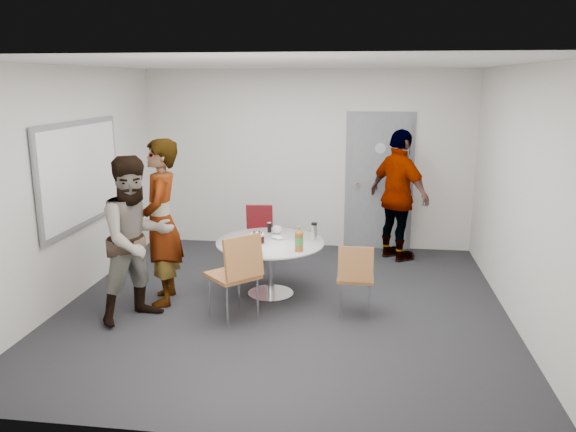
# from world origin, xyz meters

# --- Properties ---
(floor) EXTENTS (5.00, 5.00, 0.00)m
(floor) POSITION_xyz_m (0.00, 0.00, 0.00)
(floor) COLOR black
(floor) RESTS_ON ground
(ceiling) EXTENTS (5.00, 5.00, 0.00)m
(ceiling) POSITION_xyz_m (0.00, 0.00, 2.70)
(ceiling) COLOR silver
(ceiling) RESTS_ON wall_back
(wall_back) EXTENTS (5.00, 0.00, 5.00)m
(wall_back) POSITION_xyz_m (0.00, 2.50, 1.35)
(wall_back) COLOR silver
(wall_back) RESTS_ON floor
(wall_left) EXTENTS (0.00, 5.00, 5.00)m
(wall_left) POSITION_xyz_m (-2.50, 0.00, 1.35)
(wall_left) COLOR silver
(wall_left) RESTS_ON floor
(wall_right) EXTENTS (0.00, 5.00, 5.00)m
(wall_right) POSITION_xyz_m (2.50, 0.00, 1.35)
(wall_right) COLOR silver
(wall_right) RESTS_ON floor
(wall_front) EXTENTS (5.00, 0.00, 5.00)m
(wall_front) POSITION_xyz_m (0.00, -2.50, 1.35)
(wall_front) COLOR silver
(wall_front) RESTS_ON floor
(door) EXTENTS (1.02, 0.17, 2.12)m
(door) POSITION_xyz_m (1.10, 2.48, 1.03)
(door) COLOR slate
(door) RESTS_ON wall_back
(whiteboard) EXTENTS (0.04, 1.90, 1.25)m
(whiteboard) POSITION_xyz_m (-2.46, 0.20, 1.45)
(whiteboard) COLOR gray
(whiteboard) RESTS_ON wall_left
(table) EXTENTS (1.29, 1.29, 0.96)m
(table) POSITION_xyz_m (-0.19, 0.31, 0.58)
(table) COLOR silver
(table) RESTS_ON floor
(chair_near_left) EXTENTS (0.68, 0.68, 0.98)m
(chair_near_left) POSITION_xyz_m (-0.42, -0.50, 0.60)
(chair_near_left) COLOR brown
(chair_near_left) RESTS_ON floor
(chair_near_right) EXTENTS (0.39, 0.43, 0.82)m
(chair_near_right) POSITION_xyz_m (0.81, -0.19, 0.50)
(chair_near_right) COLOR brown
(chair_near_right) RESTS_ON floor
(chair_far) EXTENTS (0.43, 0.46, 0.83)m
(chair_far) POSITION_xyz_m (-0.57, 1.51, 0.50)
(chair_far) COLOR maroon
(chair_far) RESTS_ON floor
(person_main) EXTENTS (0.61, 0.78, 1.91)m
(person_main) POSITION_xyz_m (-1.41, -0.05, 0.95)
(person_main) COLOR #A5C6EA
(person_main) RESTS_ON floor
(person_left) EXTENTS (1.07, 1.10, 1.78)m
(person_left) POSITION_xyz_m (-1.50, -0.55, 0.89)
(person_left) COLOR white
(person_left) RESTS_ON floor
(person_right) EXTENTS (1.07, 1.13, 1.88)m
(person_right) POSITION_xyz_m (1.37, 1.95, 0.94)
(person_right) COLOR black
(person_right) RESTS_ON floor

